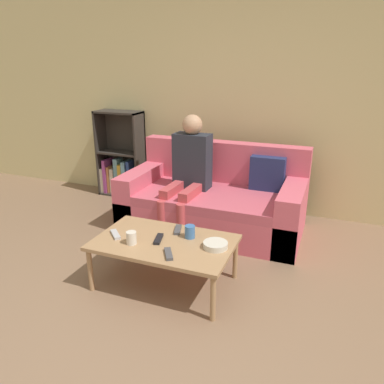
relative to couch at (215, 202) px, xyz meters
name	(u,v)px	position (x,y,z in m)	size (l,w,h in m)	color
ground_plane	(136,351)	(0.12, -1.97, -0.29)	(22.00, 22.00, 0.00)	#84664C
wall_back	(246,100)	(0.12, 0.73, 1.01)	(12.00, 0.06, 2.60)	beige
couch	(215,202)	(0.00, 0.00, 0.00)	(1.88, 0.97, 0.88)	#DB5B70
bookshelf	(122,164)	(-1.50, 0.57, 0.13)	(0.61, 0.28, 1.12)	#332D28
coffee_table	(164,245)	(-0.02, -1.21, 0.07)	(1.09, 0.67, 0.39)	#A87F56
person_adult	(189,165)	(-0.26, -0.09, 0.41)	(0.39, 0.67, 1.21)	#C6474C
cup_near	(131,238)	(-0.24, -1.35, 0.15)	(0.08, 0.08, 0.10)	silver
cup_far	(190,232)	(0.14, -1.08, 0.16)	(0.08, 0.08, 0.10)	#3D70B2
tv_remote_0	(169,254)	(0.10, -1.41, 0.11)	(0.13, 0.17, 0.02)	#47474C
tv_remote_1	(178,230)	(0.00, -1.00, 0.11)	(0.10, 0.18, 0.02)	#47474C
tv_remote_2	(115,234)	(-0.43, -1.27, 0.11)	(0.15, 0.15, 0.02)	#B7B7BC
tv_remote_3	(159,239)	(-0.07, -1.22, 0.11)	(0.09, 0.18, 0.02)	black
snack_bowl	(215,245)	(0.39, -1.17, 0.13)	(0.19, 0.19, 0.05)	beige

